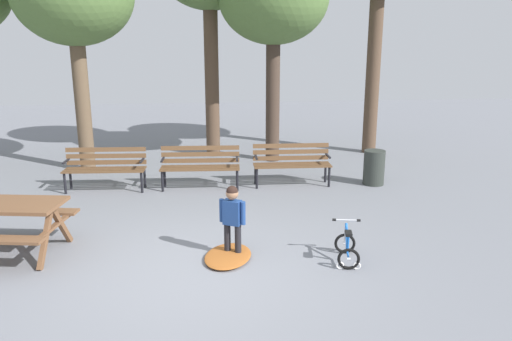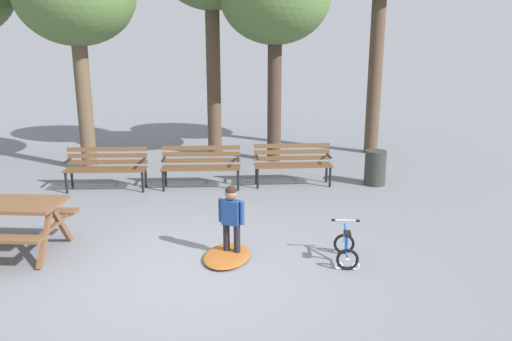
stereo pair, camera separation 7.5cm
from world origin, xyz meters
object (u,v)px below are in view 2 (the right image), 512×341
at_px(park_bench_far_left, 107,165).
at_px(park_bench_right, 293,161).
at_px(park_bench_left, 201,163).
at_px(trash_bin, 375,168).
at_px(child_standing, 231,215).
at_px(kids_bicycle, 346,248).

height_order(park_bench_far_left, park_bench_right, same).
height_order(park_bench_far_left, park_bench_left, same).
distance_m(park_bench_far_left, trash_bin, 5.53).
xyz_separation_m(park_bench_left, trash_bin, (3.62, -0.19, -0.15)).
height_order(park_bench_far_left, trash_bin, park_bench_far_left).
distance_m(park_bench_right, child_standing, 3.74).
height_order(park_bench_left, trash_bin, park_bench_left).
height_order(park_bench_right, trash_bin, park_bench_right).
height_order(park_bench_left, park_bench_right, same).
distance_m(park_bench_far_left, park_bench_left, 1.90).
bearing_deg(kids_bicycle, child_standing, 166.23).
bearing_deg(park_bench_far_left, kids_bicycle, -45.17).
height_order(park_bench_right, child_standing, child_standing).
xyz_separation_m(park_bench_far_left, park_bench_left, (1.90, -0.07, 0.00)).
bearing_deg(kids_bicycle, park_bench_far_left, 134.83).
bearing_deg(park_bench_right, trash_bin, -6.56).
bearing_deg(child_standing, park_bench_right, 66.55).
distance_m(park_bench_left, child_standing, 3.45).
bearing_deg(park_bench_far_left, trash_bin, -2.72).
xyz_separation_m(park_bench_right, trash_bin, (1.72, -0.20, -0.15)).
xyz_separation_m(park_bench_far_left, child_standing, (2.31, -3.50, 0.09)).
bearing_deg(trash_bin, park_bench_left, 176.99).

